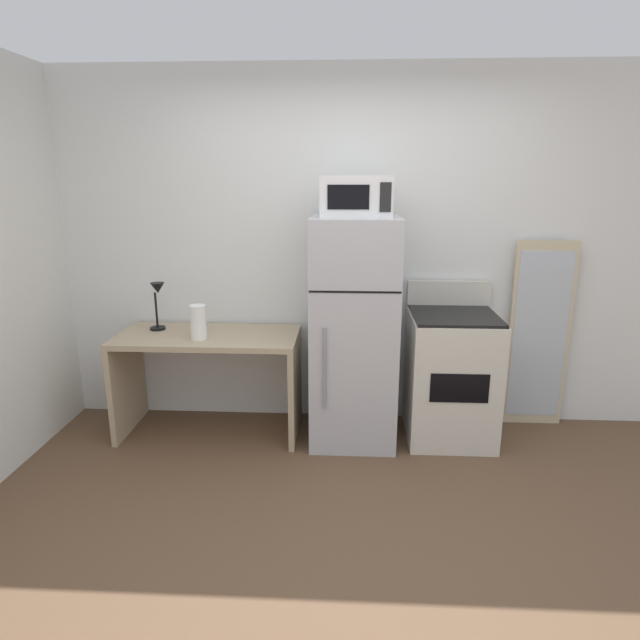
{
  "coord_description": "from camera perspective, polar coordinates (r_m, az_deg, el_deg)",
  "views": [
    {
      "loc": [
        -0.01,
        -2.32,
        1.85
      ],
      "look_at": [
        -0.19,
        1.1,
        0.93
      ],
      "focal_mm": 30.35,
      "sensor_mm": 36.0,
      "label": 1
    }
  ],
  "objects": [
    {
      "name": "oven_range",
      "position": [
        3.98,
        13.63,
        -5.73
      ],
      "size": [
        0.6,
        0.61,
        1.1
      ],
      "color": "beige",
      "rests_on": "ground"
    },
    {
      "name": "desk",
      "position": [
        4.01,
        -11.61,
        -4.44
      ],
      "size": [
        1.29,
        0.61,
        0.75
      ],
      "color": "tan",
      "rests_on": "ground"
    },
    {
      "name": "microwave",
      "position": [
        3.61,
        3.82,
        12.91
      ],
      "size": [
        0.46,
        0.35,
        0.26
      ],
      "color": "silver",
      "rests_on": "refrigerator"
    },
    {
      "name": "paper_towel_roll",
      "position": [
        3.81,
        -12.72,
        -0.23
      ],
      "size": [
        0.11,
        0.11,
        0.24
      ],
      "primitive_type": "cylinder",
      "color": "white",
      "rests_on": "desk"
    },
    {
      "name": "leaning_mirror",
      "position": [
        4.32,
        22.09,
        -1.52
      ],
      "size": [
        0.44,
        0.03,
        1.4
      ],
      "color": "#C6B793",
      "rests_on": "ground"
    },
    {
      "name": "wall_back_white",
      "position": [
        4.06,
        3.19,
        7.26
      ],
      "size": [
        5.0,
        0.1,
        2.6
      ],
      "primitive_type": "cube",
      "color": "silver",
      "rests_on": "ground"
    },
    {
      "name": "desk_lamp",
      "position": [
        4.07,
        -16.76,
        2.23
      ],
      "size": [
        0.14,
        0.12,
        0.35
      ],
      "color": "black",
      "rests_on": "desk"
    },
    {
      "name": "refrigerator",
      "position": [
        3.78,
        3.57,
        -1.19
      ],
      "size": [
        0.59,
        0.66,
        1.59
      ],
      "color": "#B7B7BC",
      "rests_on": "ground"
    },
    {
      "name": "ground_plane",
      "position": [
        2.97,
        2.83,
        -23.5
      ],
      "size": [
        12.0,
        12.0,
        0.0
      ],
      "primitive_type": "plane",
      "color": "brown"
    }
  ]
}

